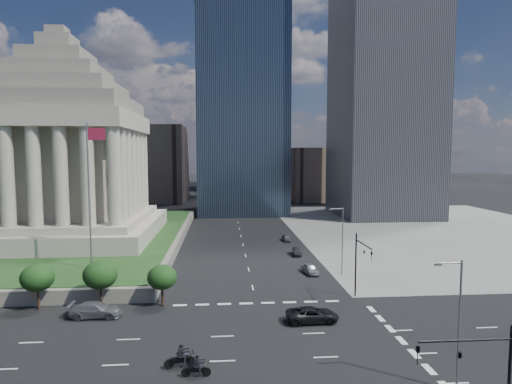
{
  "coord_description": "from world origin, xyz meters",
  "views": [
    {
      "loc": [
        -3.87,
        -35.33,
        17.71
      ],
      "look_at": [
        -0.0,
        14.32,
        13.28
      ],
      "focal_mm": 30.0,
      "sensor_mm": 36.0,
      "label": 1
    }
  ],
  "objects": [
    {
      "name": "motorcycle_trail",
      "position": [
        -7.51,
        -0.84,
        1.0
      ],
      "size": [
        2.78,
        1.19,
        2.0
      ],
      "primitive_type": null,
      "rotation": [
        0.0,
        0.0,
        0.17
      ],
      "color": "black",
      "rests_on": "ground"
    },
    {
      "name": "parked_sedan_near",
      "position": [
        9.0,
        25.92,
        0.72
      ],
      "size": [
        4.46,
        2.39,
        1.44
      ],
      "primitive_type": "imported",
      "rotation": [
        0.0,
        0.0,
        0.17
      ],
      "color": "gray",
      "rests_on": "ground"
    },
    {
      "name": "sidewalk_ne",
      "position": [
        46.0,
        60.0,
        0.01
      ],
      "size": [
        68.0,
        90.0,
        0.03
      ],
      "primitive_type": "cube",
      "color": "slate",
      "rests_on": "ground"
    },
    {
      "name": "street_lamp_north",
      "position": [
        13.33,
        25.0,
        5.66
      ],
      "size": [
        2.13,
        0.22,
        10.0
      ],
      "color": "slate",
      "rests_on": "ground"
    },
    {
      "name": "plaza_terrace",
      "position": [
        -45.0,
        50.0,
        0.9
      ],
      "size": [
        66.0,
        70.0,
        1.8
      ],
      "primitive_type": "cube",
      "color": "#615E53",
      "rests_on": "ground"
    },
    {
      "name": "highrise_ne",
      "position": [
        42.0,
        85.0,
        50.0
      ],
      "size": [
        26.0,
        28.0,
        100.0
      ],
      "primitive_type": "cube",
      "color": "black",
      "rests_on": "ground"
    },
    {
      "name": "building_filler_ne",
      "position": [
        32.0,
        130.0,
        10.0
      ],
      "size": [
        20.0,
        30.0,
        20.0
      ],
      "primitive_type": "cube",
      "color": "brown",
      "rests_on": "ground"
    },
    {
      "name": "street_lamp_south",
      "position": [
        13.33,
        -6.0,
        5.66
      ],
      "size": [
        2.13,
        0.22,
        10.0
      ],
      "color": "slate",
      "rests_on": "ground"
    },
    {
      "name": "motorcycle_lead",
      "position": [
        -6.1,
        -2.41,
        0.89
      ],
      "size": [
        2.41,
        0.72,
        1.78
      ],
      "primitive_type": null,
      "rotation": [
        0.0,
        0.0,
        -0.03
      ],
      "color": "black",
      "rests_on": "ground"
    },
    {
      "name": "pickup_truck",
      "position": [
        5.48,
        7.9,
        0.77
      ],
      "size": [
        5.63,
        2.71,
        1.55
      ],
      "primitive_type": "imported",
      "rotation": [
        0.0,
        0.0,
        1.6
      ],
      "color": "black",
      "rests_on": "ground"
    },
    {
      "name": "flagpole",
      "position": [
        -21.83,
        24.0,
        13.11
      ],
      "size": [
        2.52,
        0.24,
        20.0
      ],
      "color": "slate",
      "rests_on": "plaza_lawn"
    },
    {
      "name": "traffic_signal_ne",
      "position": [
        12.5,
        13.7,
        5.25
      ],
      "size": [
        0.3,
        5.74,
        8.0
      ],
      "color": "black",
      "rests_on": "ground"
    },
    {
      "name": "war_memorial",
      "position": [
        -34.0,
        48.0,
        21.4
      ],
      "size": [
        34.0,
        34.0,
        39.0
      ],
      "primitive_type": null,
      "color": "gray",
      "rests_on": "plaza_lawn"
    },
    {
      "name": "parked_sedan_mid",
      "position": [
        9.0,
        37.66,
        0.64
      ],
      "size": [
        1.58,
        3.93,
        1.27
      ],
      "primitive_type": "imported",
      "rotation": [
        0.0,
        0.0,
        -0.06
      ],
      "color": "black",
      "rests_on": "ground"
    },
    {
      "name": "traffic_signal_se",
      "position": [
        10.7,
        -13.0,
        5.25
      ],
      "size": [
        5.74,
        0.3,
        8.0
      ],
      "color": "black",
      "rests_on": "ground"
    },
    {
      "name": "ground",
      "position": [
        0.0,
        100.0,
        0.0
      ],
      "size": [
        500.0,
        500.0,
        0.0
      ],
      "primitive_type": "plane",
      "color": "black",
      "rests_on": "ground"
    },
    {
      "name": "plaza_lawn",
      "position": [
        -45.0,
        50.0,
        1.85
      ],
      "size": [
        64.0,
        68.0,
        0.1
      ],
      "primitive_type": "cube",
      "color": "#1C3D19",
      "rests_on": "plaza_terrace"
    },
    {
      "name": "midrise_glass",
      "position": [
        2.0,
        95.0,
        30.0
      ],
      "size": [
        26.0,
        26.0,
        60.0
      ],
      "primitive_type": "cube",
      "color": "black",
      "rests_on": "ground"
    },
    {
      "name": "parked_sedan_far",
      "position": [
        9.0,
        49.85,
        0.63
      ],
      "size": [
        3.75,
        1.67,
        1.25
      ],
      "primitive_type": "imported",
      "rotation": [
        0.0,
        0.0,
        0.05
      ],
      "color": "#595A60",
      "rests_on": "ground"
    },
    {
      "name": "suv_grey",
      "position": [
        -17.75,
        11.0,
        0.82
      ],
      "size": [
        2.41,
        5.68,
        1.63
      ],
      "primitive_type": "imported",
      "rotation": [
        0.0,
        0.0,
        1.55
      ],
      "color": "#54585C",
      "rests_on": "ground"
    },
    {
      "name": "building_filler_nw",
      "position": [
        -30.0,
        130.0,
        14.0
      ],
      "size": [
        24.0,
        30.0,
        28.0
      ],
      "primitive_type": "cube",
      "color": "brown",
      "rests_on": "ground"
    }
  ]
}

